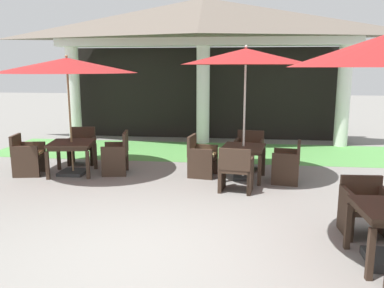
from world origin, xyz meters
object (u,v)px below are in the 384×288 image
(patio_chair_mid_left_east, at_px, (117,154))
(patio_chair_mid_right_west, at_px, (201,157))
(patio_umbrella_mid_right, at_px, (246,57))
(patio_chair_mid_right_south, at_px, (236,170))
(patio_chair_mid_right_north, at_px, (249,151))
(patio_umbrella_mid_left, at_px, (67,66))
(patio_table_mid_right, at_px, (243,151))
(patio_chair_mid_left_north, at_px, (82,147))
(patio_chair_mid_right_east, at_px, (288,163))
(patio_chair_mid_left_west, at_px, (27,156))
(patio_table_mid_left, at_px, (72,146))
(patio_chair_near_foreground_north, at_px, (365,207))

(patio_chair_mid_left_east, relative_size, patio_chair_mid_right_west, 1.06)
(patio_umbrella_mid_right, bearing_deg, patio_chair_mid_right_south, -98.85)
(patio_chair_mid_left_east, bearing_deg, patio_chair_mid_right_north, -84.69)
(patio_chair_mid_right_north, bearing_deg, patio_umbrella_mid_left, 22.84)
(patio_table_mid_right, distance_m, patio_chair_mid_right_west, 0.94)
(patio_chair_mid_left_north, relative_size, patio_chair_mid_right_east, 1.03)
(patio_chair_mid_right_west, distance_m, patio_chair_mid_right_east, 1.83)
(patio_table_mid_right, xyz_separation_m, patio_chair_mid_right_east, (0.90, -0.14, -0.20))
(patio_chair_mid_right_south, bearing_deg, patio_chair_mid_left_west, -179.49)
(patio_chair_mid_left_west, height_order, patio_chair_mid_left_east, patio_chair_mid_left_east)
(patio_table_mid_left, height_order, patio_chair_mid_right_north, patio_chair_mid_right_north)
(patio_chair_near_foreground_north, xyz_separation_m, patio_table_mid_right, (-1.69, 2.63, 0.22))
(patio_chair_mid_right_west, bearing_deg, patio_chair_mid_right_north, 134.94)
(patio_chair_near_foreground_north, relative_size, patio_chair_mid_right_west, 0.90)
(patio_umbrella_mid_left, relative_size, patio_chair_mid_right_south, 3.41)
(patio_chair_mid_left_east, height_order, patio_chair_mid_right_west, patio_chair_mid_left_east)
(patio_table_mid_left, distance_m, patio_chair_mid_left_east, 1.00)
(patio_umbrella_mid_left, bearing_deg, patio_chair_near_foreground_north, -25.24)
(patio_table_mid_right, relative_size, patio_chair_mid_right_west, 1.09)
(patio_chair_mid_left_east, xyz_separation_m, patio_table_mid_right, (2.78, -0.10, 0.18))
(patio_chair_mid_left_east, relative_size, patio_chair_mid_left_north, 1.07)
(patio_chair_mid_left_north, xyz_separation_m, patio_chair_mid_right_west, (3.01, -0.75, -0.00))
(patio_umbrella_mid_left, distance_m, patio_umbrella_mid_right, 3.75)
(patio_chair_near_foreground_north, relative_size, patio_chair_mid_right_east, 0.93)
(patio_chair_mid_right_south, bearing_deg, patio_table_mid_right, 90.00)
(patio_chair_mid_left_east, height_order, patio_umbrella_mid_right, patio_umbrella_mid_right)
(patio_chair_mid_left_west, distance_m, patio_chair_mid_right_north, 4.98)
(patio_umbrella_mid_left, bearing_deg, patio_table_mid_left, -71.57)
(patio_chair_near_foreground_north, relative_size, patio_chair_mid_left_west, 0.89)
(patio_chair_mid_left_east, bearing_deg, patio_chair_mid_left_north, 45.10)
(patio_chair_near_foreground_north, height_order, patio_chair_mid_right_east, patio_chair_mid_right_east)
(patio_chair_near_foreground_north, xyz_separation_m, patio_chair_mid_right_south, (-1.83, 1.73, 0.03))
(patio_chair_mid_right_south, relative_size, patio_chair_mid_right_east, 1.01)
(patio_table_mid_left, relative_size, patio_chair_mid_left_west, 1.18)
(patio_table_mid_left, bearing_deg, patio_chair_mid_right_south, -13.08)
(patio_chair_mid_left_east, bearing_deg, patio_umbrella_mid_left, 90.00)
(patio_chair_mid_left_west, xyz_separation_m, patio_chair_mid_left_north, (0.79, 1.13, -0.00))
(patio_chair_mid_right_south, bearing_deg, patio_umbrella_mid_right, 90.00)
(patio_chair_mid_left_west, distance_m, patio_chair_mid_left_east, 1.95)
(patio_table_mid_left, bearing_deg, patio_chair_mid_left_north, 99.97)
(patio_table_mid_left, distance_m, patio_chair_mid_right_north, 4.01)
(patio_chair_near_foreground_north, bearing_deg, patio_umbrella_mid_left, -28.53)
(patio_chair_mid_left_west, bearing_deg, patio_chair_near_foreground_north, 59.50)
(patio_chair_near_foreground_north, distance_m, patio_chair_mid_right_north, 3.86)
(patio_chair_mid_right_south, bearing_deg, patio_chair_mid_right_north, 90.00)
(patio_umbrella_mid_left, relative_size, patio_table_mid_right, 3.07)
(patio_chair_mid_left_north, height_order, patio_table_mid_right, patio_chair_mid_left_north)
(patio_chair_near_foreground_north, relative_size, patio_umbrella_mid_left, 0.27)
(patio_chair_mid_right_south, bearing_deg, patio_chair_mid_left_east, 167.98)
(patio_chair_mid_right_north, height_order, patio_chair_mid_right_south, patio_chair_mid_right_south)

